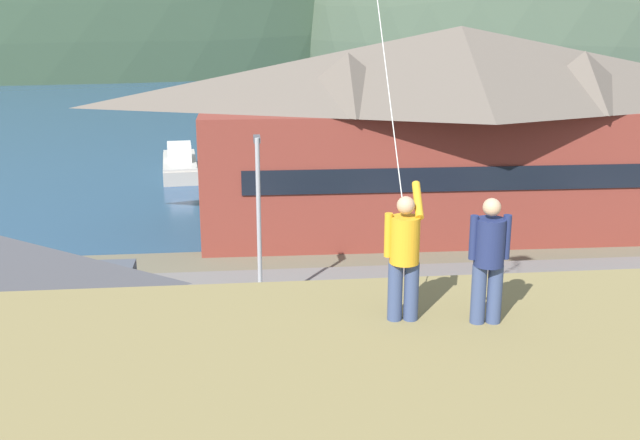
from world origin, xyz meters
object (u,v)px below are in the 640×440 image
(moored_boat_outer_mooring, at_px, (288,163))
(parked_car_front_row_end, at_px, (548,305))
(parked_car_front_row_red, at_px, (435,406))
(parked_car_back_row_left, at_px, (358,315))
(harbor_lodge, at_px, (457,124))
(person_companion, at_px, (489,257))
(person_kite_flyer, at_px, (404,253))
(parking_light_pole, at_px, (259,212))
(wharf_dock, at_px, (233,178))
(parked_car_back_row_right, at_px, (638,412))
(storage_shed_waterside, at_px, (277,178))
(moored_boat_wharfside, at_px, (180,164))

(moored_boat_outer_mooring, height_order, parked_car_front_row_end, moored_boat_outer_mooring)
(moored_boat_outer_mooring, bearing_deg, parked_car_front_row_red, -87.00)
(parked_car_front_row_end, xyz_separation_m, parked_car_back_row_left, (-6.65, -0.14, 0.00))
(harbor_lodge, height_order, person_companion, harbor_lodge)
(moored_boat_outer_mooring, relative_size, parked_car_front_row_end, 1.85)
(parked_car_front_row_red, distance_m, parked_car_back_row_left, 6.39)
(parked_car_back_row_left, height_order, person_kite_flyer, person_kite_flyer)
(parked_car_back_row_left, relative_size, parking_light_pole, 0.67)
(wharf_dock, bearing_deg, parked_car_front_row_red, -80.09)
(moored_boat_outer_mooring, bearing_deg, parked_car_back_row_right, -78.37)
(storage_shed_waterside, xyz_separation_m, parking_light_pole, (-1.28, -12.70, 1.70))
(parking_light_pole, relative_size, person_companion, 3.72)
(wharf_dock, xyz_separation_m, parked_car_front_row_end, (10.89, -23.95, 0.71))
(moored_boat_outer_mooring, relative_size, parked_car_front_row_red, 1.87)
(parked_car_back_row_right, bearing_deg, parking_light_pole, 132.67)
(moored_boat_outer_mooring, height_order, parking_light_pole, parking_light_pole)
(storage_shed_waterside, distance_m, parked_car_front_row_end, 17.89)
(person_kite_flyer, bearing_deg, person_companion, -11.28)
(wharf_dock, relative_size, parked_car_back_row_left, 2.53)
(moored_boat_wharfside, height_order, moored_boat_outer_mooring, same)
(moored_boat_wharfside, height_order, parking_light_pole, parking_light_pole)
(storage_shed_waterside, relative_size, moored_boat_wharfside, 0.87)
(storage_shed_waterside, bearing_deg, parked_car_front_row_end, -61.39)
(parked_car_back_row_right, bearing_deg, person_companion, -131.34)
(storage_shed_waterside, bearing_deg, parked_car_back_row_left, -83.13)
(parked_car_front_row_end, relative_size, parked_car_back_row_left, 0.99)
(person_kite_flyer, bearing_deg, parked_car_back_row_left, 83.46)
(parked_car_back_row_right, distance_m, person_companion, 12.52)
(parking_light_pole, distance_m, person_kite_flyer, 18.33)
(harbor_lodge, xyz_separation_m, parked_car_back_row_right, (-0.64, -20.55, -4.18))
(wharf_dock, height_order, person_kite_flyer, person_kite_flyer)
(person_companion, bearing_deg, harbor_lodge, 75.23)
(harbor_lodge, distance_m, storage_shed_waterside, 9.61)
(parked_car_back_row_right, height_order, person_kite_flyer, person_kite_flyer)
(parked_car_front_row_end, xyz_separation_m, parked_car_back_row_right, (-0.41, -7.24, 0.00))
(storage_shed_waterside, height_order, parked_car_back_row_left, storage_shed_waterside)
(moored_boat_wharfside, distance_m, parked_car_back_row_left, 27.71)
(moored_boat_wharfside, bearing_deg, wharf_dock, -36.89)
(storage_shed_waterside, distance_m, person_kite_flyer, 31.04)
(moored_boat_outer_mooring, bearing_deg, harbor_lodge, -59.74)
(parked_car_front_row_red, xyz_separation_m, person_companion, (-1.65, -8.56, 7.07))
(parked_car_back_row_right, bearing_deg, moored_boat_outer_mooring, 101.63)
(parked_car_front_row_red, relative_size, person_kite_flyer, 2.26)
(parked_car_back_row_left, distance_m, person_kite_flyer, 16.35)
(moored_boat_wharfside, height_order, parked_car_front_row_end, moored_boat_wharfside)
(harbor_lodge, xyz_separation_m, moored_boat_outer_mooring, (-7.52, 12.90, -4.52))
(parked_car_front_row_end, height_order, person_companion, person_companion)
(person_companion, bearing_deg, moored_boat_wharfside, 99.64)
(parked_car_front_row_end, relative_size, parking_light_pole, 0.66)
(parked_car_front_row_red, relative_size, parking_light_pole, 0.65)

